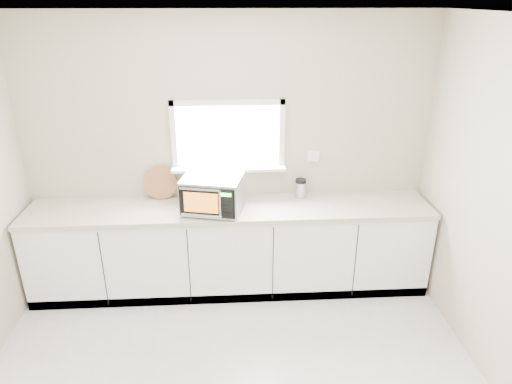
{
  "coord_description": "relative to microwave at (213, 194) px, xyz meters",
  "views": [
    {
      "loc": [
        0.01,
        -2.32,
        2.8
      ],
      "look_at": [
        0.25,
        1.55,
        1.13
      ],
      "focal_mm": 32.0,
      "sensor_mm": 36.0,
      "label": 1
    }
  ],
  "objects": [
    {
      "name": "back_wall",
      "position": [
        0.16,
        0.39,
        0.26
      ],
      "size": [
        4.0,
        0.17,
        2.7
      ],
      "color": "#B9AC93",
      "rests_on": "ground"
    },
    {
      "name": "countertop",
      "position": [
        0.16,
        0.09,
        -0.2
      ],
      "size": [
        3.92,
        0.64,
        0.04
      ],
      "primitive_type": "cube",
      "color": "beige",
      "rests_on": "cabinets"
    },
    {
      "name": "knife_block",
      "position": [
        -0.22,
        -0.01,
        -0.04
      ],
      "size": [
        0.13,
        0.23,
        0.33
      ],
      "rotation": [
        0.0,
        0.0,
        0.09
      ],
      "color": "#4C2C1B",
      "rests_on": "countertop"
    },
    {
      "name": "microwave",
      "position": [
        0.0,
        0.0,
        0.0
      ],
      "size": [
        0.61,
        0.53,
        0.35
      ],
      "rotation": [
        0.0,
        0.0,
        -0.23
      ],
      "color": "black",
      "rests_on": "countertop"
    },
    {
      "name": "cabinets",
      "position": [
        0.16,
        0.1,
        -0.66
      ],
      "size": [
        3.92,
        0.6,
        0.88
      ],
      "primitive_type": "cube",
      "color": "white",
      "rests_on": "ground"
    },
    {
      "name": "cutting_board",
      "position": [
        -0.53,
        0.34,
        -0.01
      ],
      "size": [
        0.34,
        0.08,
        0.33
      ],
      "primitive_type": "cylinder",
      "rotation": [
        1.4,
        0.0,
        0.0
      ],
      "color": "#AF7243",
      "rests_on": "countertop"
    },
    {
      "name": "coffee_grinder",
      "position": [
        0.87,
        0.28,
        -0.08
      ],
      "size": [
        0.13,
        0.13,
        0.2
      ],
      "rotation": [
        0.0,
        0.0,
        0.21
      ],
      "color": "#B3B6BB",
      "rests_on": "countertop"
    }
  ]
}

